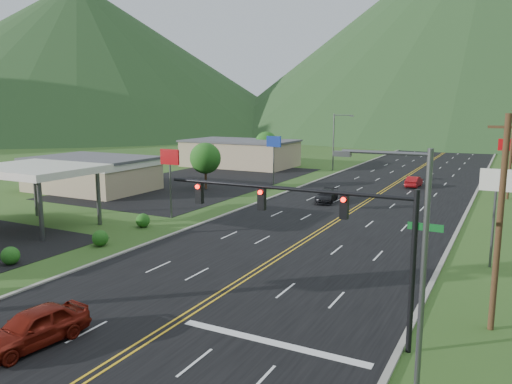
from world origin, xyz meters
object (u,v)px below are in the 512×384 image
at_px(car_dark_mid, 327,197).
at_px(streetlight_east, 414,263).
at_px(car_red_near, 33,328).
at_px(car_red_far, 414,182).
at_px(streetlight_west, 335,138).
at_px(traffic_signal, 322,220).
at_px(gas_canopy, 36,171).

bearing_deg(car_dark_mid, streetlight_east, -72.43).
bearing_deg(car_red_near, streetlight_east, 18.51).
bearing_deg(car_red_far, car_red_near, 84.59).
xyz_separation_m(streetlight_west, car_red_far, (14.37, -11.27, -4.50)).
height_order(streetlight_west, car_red_far, streetlight_west).
distance_m(streetlight_west, car_red_far, 18.80).
relative_size(traffic_signal, car_dark_mid, 2.94).
bearing_deg(car_red_far, car_dark_mid, 68.59).
relative_size(car_red_near, car_dark_mid, 1.09).
distance_m(streetlight_west, car_dark_mid, 27.72).
height_order(streetlight_east, streetlight_west, same).
height_order(car_dark_mid, car_red_far, car_red_far).
bearing_deg(streetlight_east, streetlight_west, 110.86).
distance_m(streetlight_east, streetlight_west, 64.21).
height_order(traffic_signal, car_red_near, traffic_signal).
distance_m(streetlight_east, gas_canopy, 35.28).
bearing_deg(car_red_near, car_red_far, 89.97).
bearing_deg(streetlight_west, traffic_signal, -72.03).
bearing_deg(traffic_signal, gas_canopy, 164.30).
height_order(streetlight_west, gas_canopy, streetlight_west).
height_order(traffic_signal, streetlight_east, streetlight_east).
relative_size(streetlight_west, gas_canopy, 0.90).
xyz_separation_m(streetlight_east, car_dark_mid, (-14.94, 33.83, -4.53)).
relative_size(streetlight_west, car_red_far, 2.17).
height_order(streetlight_east, gas_canopy, streetlight_east).
xyz_separation_m(car_red_near, car_dark_mid, (0.27, 36.82, -0.18)).
bearing_deg(streetlight_west, car_red_far, -38.10).
relative_size(streetlight_east, gas_canopy, 0.90).
bearing_deg(car_dark_mid, car_red_near, -96.69).
height_order(traffic_signal, gas_canopy, traffic_signal).
distance_m(streetlight_east, car_red_near, 16.11).
relative_size(car_red_near, car_red_far, 1.17).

